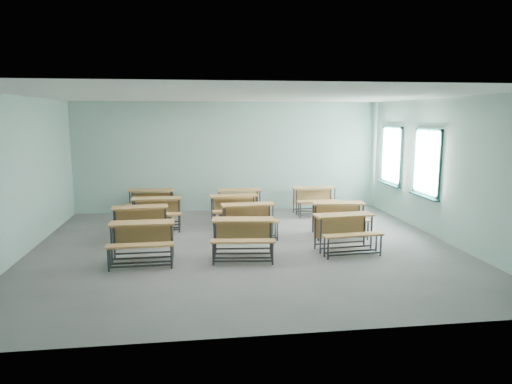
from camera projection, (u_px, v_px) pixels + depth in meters
room at (249, 173)px, 9.58m from camera, size 9.04×8.04×3.24m
desk_unit_r0c0 at (142, 236)px, 8.74m from camera, size 1.24×0.84×0.77m
desk_unit_r0c1 at (243, 232)px, 9.02m from camera, size 1.31×0.95×0.77m
desk_unit_r0c2 at (346, 227)px, 9.45m from camera, size 1.30×0.93×0.77m
desk_unit_r1c0 at (140, 218)px, 10.27m from camera, size 1.30×0.94×0.77m
desk_unit_r1c1 at (249, 215)px, 10.56m from camera, size 1.29×0.92×0.77m
desk_unit_r1c2 at (339, 214)px, 10.73m from camera, size 1.29×0.92×0.77m
desk_unit_r2c0 at (157, 208)px, 11.35m from camera, size 1.23×0.83×0.77m
desk_unit_r2c1 at (235, 205)px, 11.77m from camera, size 1.29×0.92×0.77m
desk_unit_r3c0 at (151, 199)px, 12.63m from camera, size 1.28×0.90×0.77m
desk_unit_r3c1 at (240, 199)px, 12.69m from camera, size 1.28×0.90×0.77m
desk_unit_r3c2 at (315, 196)px, 13.05m from camera, size 1.26×0.87×0.77m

